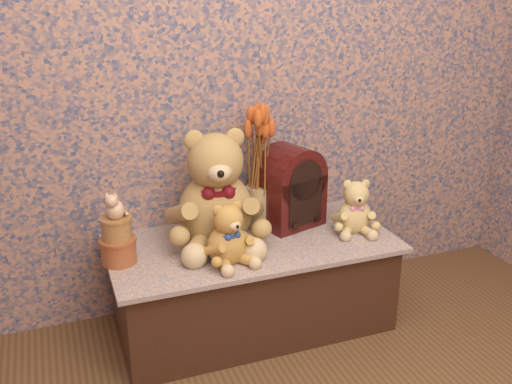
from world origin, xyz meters
The scene contains 10 objects.
display_shelf centered at (0.00, 1.21, 0.20)m, with size 1.21×0.60×0.41m, color #3D547D.
teddy_large centered at (-0.14, 1.27, 0.67)m, with size 0.42×0.50×0.52m, color #A47D3F, non-canonical shape.
teddy_medium centered at (-0.15, 1.07, 0.54)m, with size 0.21×0.25×0.27m, color #BB7D34, non-canonical shape.
teddy_small centered at (0.46, 1.16, 0.53)m, with size 0.20×0.24×0.26m, color tan, non-canonical shape.
cathedral_radio centered at (0.22, 1.32, 0.59)m, with size 0.27×0.19×0.37m, color #380A0A, non-canonical shape.
ceramic_vase centered at (0.08, 1.34, 0.50)m, with size 0.11×0.11×0.19m, color tan.
dried_stalks centered at (0.08, 1.34, 0.81)m, with size 0.22×0.22×0.43m, color #CB5520, non-canonical shape.
biscuit_tin_lower centered at (-0.55, 1.21, 0.46)m, with size 0.14×0.14×0.10m, color #B27534.
biscuit_tin_upper centered at (-0.55, 1.21, 0.55)m, with size 0.12×0.12×0.09m, color tan.
cat_figurine centered at (-0.55, 1.21, 0.65)m, with size 0.09×0.10×0.12m, color silver, non-canonical shape.
Camera 1 is at (-0.76, -0.88, 1.46)m, focal length 40.48 mm.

